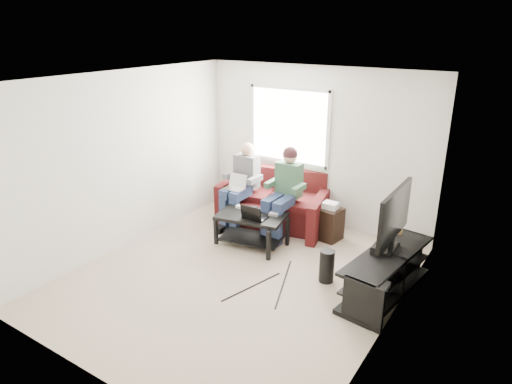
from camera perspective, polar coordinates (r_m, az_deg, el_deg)
floor at (r=6.23m, az=-2.35°, el=-10.56°), size 4.50×4.50×0.00m
ceiling at (r=5.38m, az=-2.75°, el=13.95°), size 4.50×4.50×0.00m
wall_back at (r=7.54m, az=7.46°, el=5.57°), size 4.50×0.00×4.50m
wall_front at (r=4.21m, az=-20.74°, el=-7.86°), size 4.50×0.00×4.50m
wall_left at (r=6.98m, az=-16.08°, el=3.74°), size 0.00×4.50×4.50m
wall_right at (r=4.87m, az=17.07°, el=-3.52°), size 0.00×4.50×4.50m
window at (r=7.68m, az=4.12°, el=8.25°), size 1.48×0.04×1.28m
sofa at (r=7.72m, az=2.10°, el=-1.50°), size 2.08×1.21×0.89m
person_left at (r=7.51m, az=-1.83°, el=1.34°), size 0.40×0.70×1.37m
person_right at (r=7.10m, az=3.57°, el=0.70°), size 0.40×0.71×1.42m
laptop_silver at (r=7.37m, az=-2.66°, el=0.82°), size 0.35×0.27×0.24m
coffee_table at (r=6.91m, az=-0.56°, el=-3.82°), size 1.10×0.79×0.50m
laptop_black at (r=6.69m, az=-0.09°, el=-2.32°), size 0.36×0.27×0.24m
controller_a at (r=7.09m, az=-1.92°, el=-1.87°), size 0.15×0.10×0.04m
controller_b at (r=7.04m, az=-0.44°, el=-2.02°), size 0.16×0.12×0.04m
controller_c at (r=6.82m, az=2.23°, el=-2.79°), size 0.16×0.12×0.04m
tv_stand at (r=6.00m, az=15.90°, el=-9.97°), size 0.72×1.71×0.55m
tv at (r=5.76m, az=16.90°, el=-2.93°), size 0.12×1.10×0.81m
soundbar at (r=5.95m, az=15.42°, el=-6.33°), size 0.12×0.50×0.10m
drink_cup at (r=6.40m, az=17.53°, el=-4.54°), size 0.08×0.08×0.12m
console_white at (r=5.63m, az=14.69°, el=-11.11°), size 0.30×0.22×0.06m
console_grey at (r=6.22m, az=16.83°, el=-8.07°), size 0.34×0.26×0.08m
console_black at (r=5.92m, az=15.82°, el=-9.52°), size 0.38×0.30×0.07m
subwoofer at (r=6.10m, az=8.83°, el=-9.13°), size 0.20×0.20×0.44m
keyboard_floor at (r=5.98m, az=12.54°, el=-12.37°), size 0.31×0.46×0.02m
end_table at (r=7.22m, az=9.17°, el=-3.81°), size 0.35×0.35×0.62m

